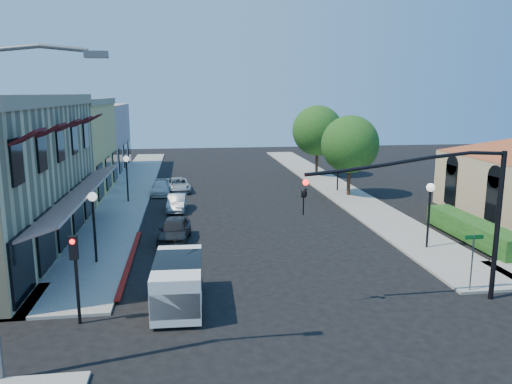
{
  "coord_description": "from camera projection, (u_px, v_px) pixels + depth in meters",
  "views": [
    {
      "loc": [
        -4.03,
        -15.93,
        8.15
      ],
      "look_at": [
        -0.14,
        11.8,
        2.6
      ],
      "focal_mm": 35.0,
      "sensor_mm": 36.0,
      "label": 1
    }
  ],
  "objects": [
    {
      "name": "street_tree_b",
      "position": [
        317.0,
        131.0,
        49.01
      ],
      "size": [
        4.94,
        4.94,
        7.02
      ],
      "color": "#341F14",
      "rests_on": "ground"
    },
    {
      "name": "lamppost_right_near",
      "position": [
        430.0,
        199.0,
        26.01
      ],
      "size": [
        0.44,
        0.44,
        3.57
      ],
      "color": "black",
      "rests_on": "ground"
    },
    {
      "name": "hedge",
      "position": [
        472.0,
        241.0,
        27.95
      ],
      "size": [
        1.4,
        8.0,
        1.1
      ],
      "primitive_type": "cube",
      "color": "#184714",
      "rests_on": "ground"
    },
    {
      "name": "ground",
      "position": [
        306.0,
        328.0,
        17.61
      ],
      "size": [
        120.0,
        120.0,
        0.0
      ],
      "primitive_type": "plane",
      "color": "black",
      "rests_on": "ground"
    },
    {
      "name": "white_van",
      "position": [
        178.0,
        281.0,
        19.17
      ],
      "size": [
        1.97,
        4.22,
        1.84
      ],
      "color": "silver",
      "rests_on": "ground"
    },
    {
      "name": "lamppost_right_far",
      "position": [
        338.0,
        159.0,
        41.55
      ],
      "size": [
        0.44,
        0.44,
        3.57
      ],
      "color": "black",
      "rests_on": "ground"
    },
    {
      "name": "lamppost_left_near",
      "position": [
        93.0,
        209.0,
        23.69
      ],
      "size": [
        0.44,
        0.44,
        3.57
      ],
      "color": "black",
      "rests_on": "ground"
    },
    {
      "name": "sidewalk_right",
      "position": [
        330.0,
        185.0,
        45.02
      ],
      "size": [
        3.5,
        50.0,
        0.12
      ],
      "primitive_type": "cube",
      "color": "gray",
      "rests_on": "ground"
    },
    {
      "name": "lamppost_left_far",
      "position": [
        127.0,
        167.0,
        37.29
      ],
      "size": [
        0.44,
        0.44,
        3.57
      ],
      "color": "black",
      "rests_on": "ground"
    },
    {
      "name": "parked_car_c",
      "position": [
        161.0,
        188.0,
        40.77
      ],
      "size": [
        1.53,
        3.68,
        1.06
      ],
      "primitive_type": "imported",
      "rotation": [
        0.0,
        0.0,
        0.01
      ],
      "color": "silver",
      "rests_on": "ground"
    },
    {
      "name": "yellow_stucco_building",
      "position": [
        42.0,
        148.0,
        40.02
      ],
      "size": [
        10.0,
        12.0,
        7.6
      ],
      "primitive_type": "cube",
      "color": "tan",
      "rests_on": "ground"
    },
    {
      "name": "curb_red_strip",
      "position": [
        130.0,
        263.0,
        24.44
      ],
      "size": [
        0.25,
        10.0,
        0.06
      ],
      "primitive_type": "cube",
      "color": "maroon",
      "rests_on": "ground"
    },
    {
      "name": "secondary_signal",
      "position": [
        75.0,
        263.0,
        17.44
      ],
      "size": [
        0.28,
        0.42,
        3.32
      ],
      "color": "black",
      "rests_on": "ground"
    },
    {
      "name": "parked_car_b",
      "position": [
        177.0,
        203.0,
        35.17
      ],
      "size": [
        1.43,
        3.53,
        1.14
      ],
      "primitive_type": "imported",
      "rotation": [
        0.0,
        0.0,
        -0.06
      ],
      "color": "#A8AAAD",
      "rests_on": "ground"
    },
    {
      "name": "parked_car_a",
      "position": [
        175.0,
        230.0,
        27.74
      ],
      "size": [
        2.02,
        4.12,
        1.35
      ],
      "primitive_type": "imported",
      "rotation": [
        0.0,
        0.0,
        -0.11
      ],
      "color": "black",
      "rests_on": "ground"
    },
    {
      "name": "street_name_sign",
      "position": [
        473.0,
        254.0,
        20.44
      ],
      "size": [
        0.8,
        0.06,
        2.5
      ],
      "color": "#595B5E",
      "rests_on": "ground"
    },
    {
      "name": "signal_mast_arm",
      "position": [
        448.0,
        201.0,
        19.07
      ],
      "size": [
        8.01,
        0.39,
        6.0
      ],
      "color": "black",
      "rests_on": "ground"
    },
    {
      "name": "street_tree_a",
      "position": [
        350.0,
        144.0,
        39.36
      ],
      "size": [
        4.56,
        4.56,
        6.48
      ],
      "color": "#341F14",
      "rests_on": "ground"
    },
    {
      "name": "parked_car_d",
      "position": [
        178.0,
        185.0,
        42.1
      ],
      "size": [
        2.29,
        4.23,
        1.13
      ],
      "primitive_type": "imported",
      "rotation": [
        0.0,
        0.0,
        0.11
      ],
      "color": "#B4B7B9",
      "rests_on": "ground"
    },
    {
      "name": "pink_stucco_building",
      "position": [
        75.0,
        139.0,
        51.73
      ],
      "size": [
        10.0,
        12.0,
        7.0
      ],
      "primitive_type": "cube",
      "color": "#BFA091",
      "rests_on": "ground"
    },
    {
      "name": "sidewalk_left",
      "position": [
        132.0,
        190.0,
        42.63
      ],
      "size": [
        3.5,
        50.0,
        0.12
      ],
      "primitive_type": "cube",
      "color": "gray",
      "rests_on": "ground"
    }
  ]
}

